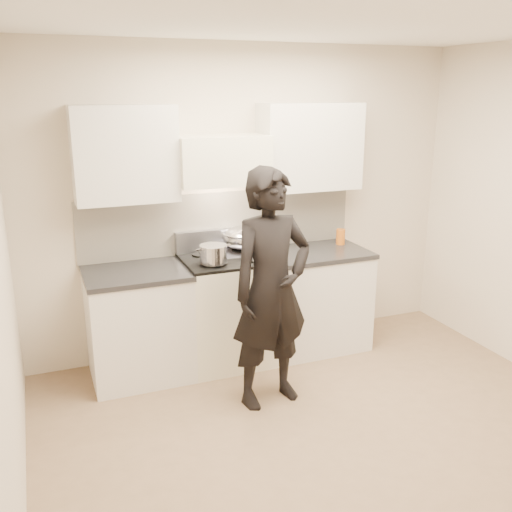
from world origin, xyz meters
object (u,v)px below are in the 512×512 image
Objects in this scene: wok at (244,238)px; person at (271,289)px; utensil_crock at (276,238)px; counter_right at (314,298)px; stove at (229,309)px.

wok is 0.26× the size of person.
utensil_crock is 0.17× the size of person.
person reaches higher than utensil_crock.
wok is at bearing -171.20° from utensil_crock.
wok reaches higher than counter_right.
utensil_crock is at bearing 146.69° from counter_right.
utensil_crock is (0.53, 0.20, 0.54)m from stove.
stove is 0.83m from counter_right.
stove is at bearing -159.78° from utensil_crock.
person is at bearing -84.14° from stove.
counter_right is at bearing -33.31° from utensil_crock.
counter_right is 0.51× the size of person.
stove is 1.04× the size of counter_right.
wok is at bearing 72.23° from person.
counter_right is at bearing 35.16° from person.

